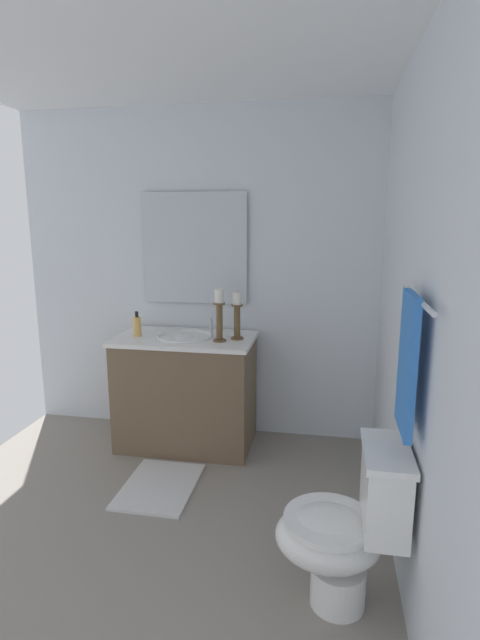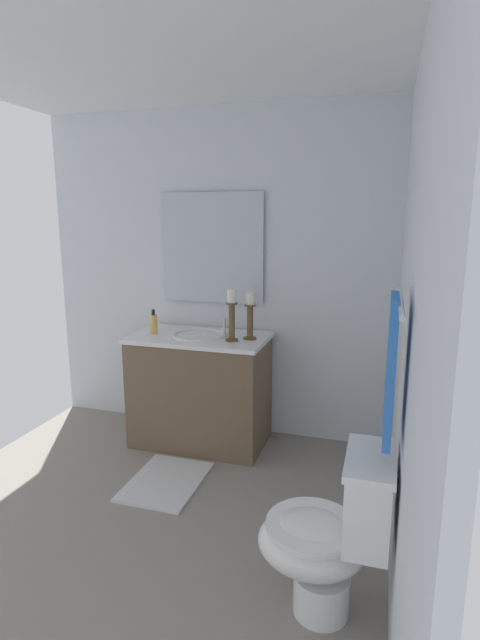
{
  "view_description": "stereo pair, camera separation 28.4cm",
  "coord_description": "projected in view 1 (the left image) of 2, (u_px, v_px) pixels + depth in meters",
  "views": [
    {
      "loc": [
        2.16,
        0.98,
        1.67
      ],
      "look_at": [
        -0.33,
        0.53,
        1.13
      ],
      "focal_mm": 27.46,
      "sensor_mm": 36.0,
      "label": 1
    },
    {
      "loc": [
        2.09,
        1.26,
        1.67
      ],
      "look_at": [
        -0.33,
        0.53,
        1.13
      ],
      "focal_mm": 27.46,
      "sensor_mm": 36.0,
      "label": 2
    }
  ],
  "objects": [
    {
      "name": "wall_back",
      "position": [
        419.0,
        321.0,
        2.1
      ],
      "size": [
        2.88,
        0.04,
        2.45
      ],
      "primitive_type": "cube",
      "color": "silver",
      "rests_on": "ground"
    },
    {
      "name": "candle_holder_tall",
      "position": [
        237.0,
        314.0,
        3.4
      ],
      "size": [
        0.09,
        0.09,
        0.33
      ],
      "color": "brown",
      "rests_on": "vanity_cabinet"
    },
    {
      "name": "wall_left",
      "position": [
        198.0,
        275.0,
        3.73
      ],
      "size": [
        0.04,
        2.74,
        2.45
      ],
      "primitive_type": "cube",
      "color": "silver",
      "rests_on": "ground"
    },
    {
      "name": "toilet",
      "position": [
        345.0,
        529.0,
        2.07
      ],
      "size": [
        0.39,
        0.54,
        0.75
      ],
      "color": "white",
      "rests_on": "ground"
    },
    {
      "name": "bath_mat",
      "position": [
        160.0,
        486.0,
        3.07
      ],
      "size": [
        0.6,
        0.44,
        0.02
      ],
      "primitive_type": "cube",
      "color": "silver",
      "rests_on": "ground"
    },
    {
      "name": "towel_near_vanity",
      "position": [
        407.0,
        363.0,
        1.88
      ],
      "size": [
        0.28,
        0.03,
        0.55
      ],
      "primitive_type": "cube",
      "color": "blue",
      "rests_on": "towel_bar"
    },
    {
      "name": "vanity_cabinet",
      "position": [
        186.0,
        391.0,
        3.59
      ],
      "size": [
        0.58,
        1.0,
        0.82
      ],
      "color": "brown",
      "rests_on": "ground"
    },
    {
      "name": "soap_bottle",
      "position": [
        137.0,
        326.0,
        3.51
      ],
      "size": [
        0.06,
        0.06,
        0.18
      ],
      "color": "#E5B259",
      "rests_on": "vanity_cabinet"
    },
    {
      "name": "mirror",
      "position": [
        194.0,
        248.0,
        3.64
      ],
      "size": [
        0.02,
        0.8,
        0.82
      ],
      "primitive_type": "cube",
      "color": "silver"
    },
    {
      "name": "sink_basin",
      "position": [
        185.0,
        342.0,
        3.51
      ],
      "size": [
        0.4,
        0.4,
        0.24
      ],
      "color": "white",
      "rests_on": "vanity_cabinet"
    },
    {
      "name": "ceiling",
      "position": [
        105.0,
        26.0,
        2.09
      ],
      "size": [
        2.88,
        2.74,
        0.02
      ],
      "primitive_type": "cube",
      "color": "white"
    },
    {
      "name": "floor",
      "position": [
        131.0,
        538.0,
        2.6
      ],
      "size": [
        2.88,
        2.74,
        0.02
      ],
      "primitive_type": "cube",
      "color": "gray",
      "rests_on": "ground"
    },
    {
      "name": "candle_holder_short",
      "position": [
        219.0,
        313.0,
        3.34
      ],
      "size": [
        0.09,
        0.09,
        0.36
      ],
      "color": "brown",
      "rests_on": "vanity_cabinet"
    },
    {
      "name": "towel_bar",
      "position": [
        417.0,
        298.0,
        1.83
      ],
      "size": [
        0.63,
        0.02,
        0.02
      ],
      "primitive_type": "cylinder",
      "rotation": [
        0.0,
        1.57,
        0.0
      ],
      "color": "silver"
    }
  ]
}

